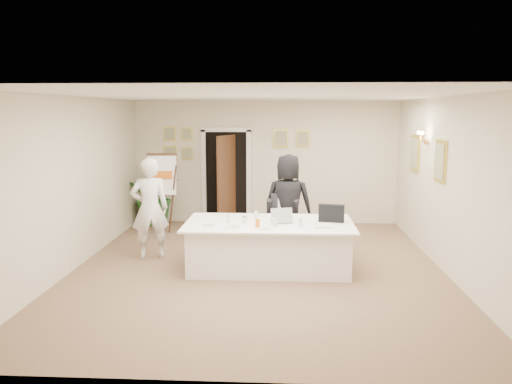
{
  "coord_description": "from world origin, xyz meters",
  "views": [
    {
      "loc": [
        0.39,
        -7.9,
        2.55
      ],
      "look_at": [
        -0.06,
        0.6,
        1.18
      ],
      "focal_mm": 35.0,
      "sensor_mm": 36.0,
      "label": 1
    }
  ],
  "objects_px": {
    "seated_man": "(282,216)",
    "standing_man": "(150,209)",
    "conference_table": "(269,245)",
    "steel_jug": "(245,220)",
    "paper_stack": "(324,226)",
    "laptop": "(282,214)",
    "oj_glass": "(257,223)",
    "laptop_bag": "(331,213)",
    "flip_chart": "(163,198)",
    "standing_woman": "(288,203)",
    "potted_palm": "(156,196)"
  },
  "relations": [
    {
      "from": "seated_man",
      "to": "oj_glass",
      "type": "xyz_separation_m",
      "value": [
        -0.39,
        -1.41,
        0.18
      ]
    },
    {
      "from": "conference_table",
      "to": "steel_jug",
      "type": "xyz_separation_m",
      "value": [
        -0.39,
        -0.1,
        0.44
      ]
    },
    {
      "from": "standing_man",
      "to": "laptop",
      "type": "bearing_deg",
      "value": 149.25
    },
    {
      "from": "standing_woman",
      "to": "laptop_bag",
      "type": "relative_size",
      "value": 4.38
    },
    {
      "from": "standing_man",
      "to": "laptop_bag",
      "type": "height_order",
      "value": "standing_man"
    },
    {
      "from": "flip_chart",
      "to": "laptop_bag",
      "type": "xyz_separation_m",
      "value": [
        3.3,
        -2.17,
        0.14
      ]
    },
    {
      "from": "seated_man",
      "to": "paper_stack",
      "type": "relative_size",
      "value": 4.34
    },
    {
      "from": "seated_man",
      "to": "laptop_bag",
      "type": "relative_size",
      "value": 3.19
    },
    {
      "from": "standing_woman",
      "to": "paper_stack",
      "type": "relative_size",
      "value": 5.94
    },
    {
      "from": "standing_woman",
      "to": "steel_jug",
      "type": "relative_size",
      "value": 16.36
    },
    {
      "from": "seated_man",
      "to": "potted_palm",
      "type": "distance_m",
      "value": 3.59
    },
    {
      "from": "standing_woman",
      "to": "oj_glass",
      "type": "height_order",
      "value": "standing_woman"
    },
    {
      "from": "seated_man",
      "to": "laptop_bag",
      "type": "height_order",
      "value": "seated_man"
    },
    {
      "from": "flip_chart",
      "to": "conference_table",
      "type": "bearing_deg",
      "value": -44.74
    },
    {
      "from": "paper_stack",
      "to": "steel_jug",
      "type": "height_order",
      "value": "steel_jug"
    },
    {
      "from": "standing_woman",
      "to": "laptop_bag",
      "type": "height_order",
      "value": "standing_woman"
    },
    {
      "from": "standing_woman",
      "to": "paper_stack",
      "type": "xyz_separation_m",
      "value": [
        0.54,
        -1.38,
        -0.11
      ]
    },
    {
      "from": "laptop",
      "to": "laptop_bag",
      "type": "bearing_deg",
      "value": -9.78
    },
    {
      "from": "conference_table",
      "to": "flip_chart",
      "type": "distance_m",
      "value": 3.24
    },
    {
      "from": "potted_palm",
      "to": "standing_woman",
      "type": "bearing_deg",
      "value": -34.89
    },
    {
      "from": "seated_man",
      "to": "paper_stack",
      "type": "distance_m",
      "value": 1.49
    },
    {
      "from": "potted_palm",
      "to": "paper_stack",
      "type": "distance_m",
      "value": 4.95
    },
    {
      "from": "seated_man",
      "to": "standing_woman",
      "type": "relative_size",
      "value": 0.73
    },
    {
      "from": "laptop",
      "to": "steel_jug",
      "type": "relative_size",
      "value": 3.33
    },
    {
      "from": "potted_palm",
      "to": "oj_glass",
      "type": "xyz_separation_m",
      "value": [
        2.5,
        -3.54,
        0.18
      ]
    },
    {
      "from": "paper_stack",
      "to": "oj_glass",
      "type": "xyz_separation_m",
      "value": [
        -1.03,
        -0.07,
        0.05
      ]
    },
    {
      "from": "conference_table",
      "to": "steel_jug",
      "type": "bearing_deg",
      "value": -166.35
    },
    {
      "from": "flip_chart",
      "to": "standing_woman",
      "type": "xyz_separation_m",
      "value": [
        2.6,
        -1.16,
        0.12
      ]
    },
    {
      "from": "standing_woman",
      "to": "oj_glass",
      "type": "xyz_separation_m",
      "value": [
        -0.49,
        -1.45,
        -0.06
      ]
    },
    {
      "from": "seated_man",
      "to": "standing_man",
      "type": "distance_m",
      "value": 2.39
    },
    {
      "from": "steel_jug",
      "to": "standing_man",
      "type": "bearing_deg",
      "value": 161.16
    },
    {
      "from": "standing_man",
      "to": "seated_man",
      "type": "bearing_deg",
      "value": 174.39
    },
    {
      "from": "laptop",
      "to": "potted_palm",
      "type": "bearing_deg",
      "value": 118.07
    },
    {
      "from": "seated_man",
      "to": "flip_chart",
      "type": "distance_m",
      "value": 2.78
    },
    {
      "from": "standing_man",
      "to": "oj_glass",
      "type": "relative_size",
      "value": 13.68
    },
    {
      "from": "standing_man",
      "to": "steel_jug",
      "type": "bearing_deg",
      "value": 141.54
    },
    {
      "from": "flip_chart",
      "to": "laptop",
      "type": "height_order",
      "value": "flip_chart"
    },
    {
      "from": "laptop",
      "to": "oj_glass",
      "type": "xyz_separation_m",
      "value": [
        -0.38,
        -0.39,
        -0.07
      ]
    },
    {
      "from": "seated_man",
      "to": "flip_chart",
      "type": "height_order",
      "value": "flip_chart"
    },
    {
      "from": "laptop_bag",
      "to": "paper_stack",
      "type": "height_order",
      "value": "laptop_bag"
    },
    {
      "from": "steel_jug",
      "to": "laptop",
      "type": "bearing_deg",
      "value": 12.13
    },
    {
      "from": "conference_table",
      "to": "standing_man",
      "type": "xyz_separation_m",
      "value": [
        -2.09,
        0.48,
        0.5
      ]
    },
    {
      "from": "oj_glass",
      "to": "steel_jug",
      "type": "relative_size",
      "value": 1.18
    },
    {
      "from": "conference_table",
      "to": "oj_glass",
      "type": "xyz_separation_m",
      "value": [
        -0.17,
        -0.35,
        0.45
      ]
    },
    {
      "from": "conference_table",
      "to": "seated_man",
      "type": "distance_m",
      "value": 1.11
    },
    {
      "from": "laptop",
      "to": "paper_stack",
      "type": "bearing_deg",
      "value": -40.04
    },
    {
      "from": "paper_stack",
      "to": "potted_palm",
      "type": "bearing_deg",
      "value": 135.51
    },
    {
      "from": "standing_woman",
      "to": "paper_stack",
      "type": "bearing_deg",
      "value": 119.17
    },
    {
      "from": "steel_jug",
      "to": "laptop_bag",
      "type": "bearing_deg",
      "value": 7.79
    },
    {
      "from": "paper_stack",
      "to": "laptop",
      "type": "bearing_deg",
      "value": 154.26
    }
  ]
}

